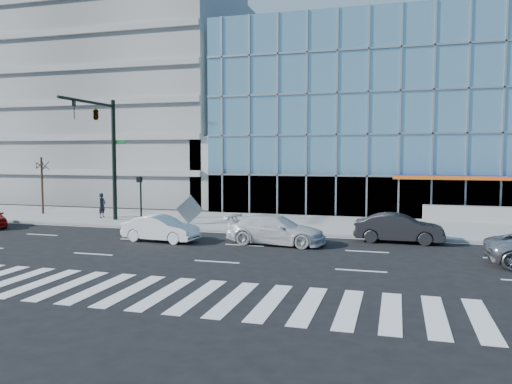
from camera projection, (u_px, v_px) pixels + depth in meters
ground at (245, 245)px, 24.95m from camera, size 160.00×160.00×0.00m
sidewalk at (281, 223)px, 32.62m from camera, size 120.00×8.00×0.15m
theatre_building at (475, 122)px, 45.52m from camera, size 42.00×26.00×15.00m
parking_garage at (140, 105)px, 54.59m from camera, size 24.00×24.00×20.00m
ramp_block at (240, 172)px, 43.63m from camera, size 6.00×8.00×6.00m
tower_far_mid at (62, 27)px, 99.88m from camera, size 13.00×13.00×60.00m
tower_backdrop at (204, 56)px, 98.47m from camera, size 14.00×14.00×48.00m
traffic_signal at (101, 129)px, 31.87m from camera, size 1.14×5.74×8.00m
ped_signal_post at (140, 192)px, 31.85m from camera, size 0.30×0.33×3.00m
street_tree_near at (41, 165)px, 36.76m from camera, size 1.10×1.10×4.23m
white_suv at (276, 230)px, 25.23m from camera, size 5.15×2.35×1.46m
white_sedan at (161, 229)px, 26.08m from camera, size 4.19×1.80×1.34m
dark_sedan at (399, 228)px, 25.75m from camera, size 4.54×1.69×1.48m
pedestrian at (102, 205)px, 34.72m from camera, size 0.43×0.64×1.71m
tilted_panel at (190, 209)px, 31.55m from camera, size 1.37×1.30×1.83m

